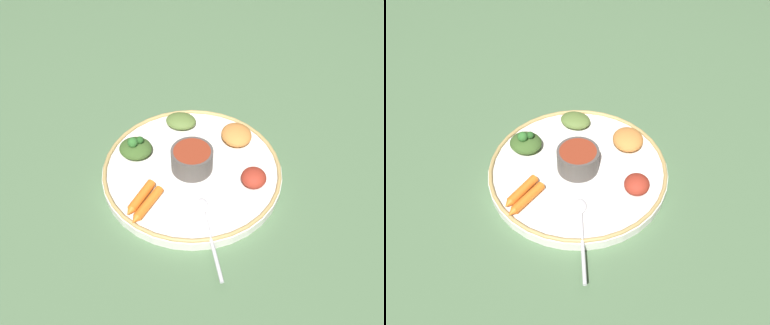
% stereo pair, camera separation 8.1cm
% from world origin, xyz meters
% --- Properties ---
extents(ground_plane, '(2.40, 2.40, 0.00)m').
position_xyz_m(ground_plane, '(0.00, 0.00, 0.00)').
color(ground_plane, '#4C6B47').
extents(platter, '(0.37, 0.37, 0.02)m').
position_xyz_m(platter, '(0.00, 0.00, 0.01)').
color(platter, white).
rests_on(platter, ground_plane).
extents(platter_rim, '(0.37, 0.37, 0.01)m').
position_xyz_m(platter_rim, '(0.00, 0.00, 0.02)').
color(platter_rim, tan).
rests_on(platter_rim, platter).
extents(center_bowl, '(0.09, 0.09, 0.05)m').
position_xyz_m(center_bowl, '(0.00, 0.00, 0.05)').
color(center_bowl, '#4C4742').
rests_on(center_bowl, platter).
extents(spoon, '(0.13, 0.14, 0.01)m').
position_xyz_m(spoon, '(0.10, -0.10, 0.03)').
color(spoon, silver).
rests_on(spoon, platter).
extents(greens_pile, '(0.08, 0.08, 0.05)m').
position_xyz_m(greens_pile, '(-0.12, -0.03, 0.04)').
color(greens_pile, '#385623').
rests_on(greens_pile, platter).
extents(carrot_near_spoon, '(0.03, 0.09, 0.02)m').
position_xyz_m(carrot_near_spoon, '(-0.03, -0.13, 0.03)').
color(carrot_near_spoon, orange).
rests_on(carrot_near_spoon, platter).
extents(carrot_outer, '(0.02, 0.09, 0.02)m').
position_xyz_m(carrot_outer, '(-0.01, -0.13, 0.03)').
color(carrot_outer, orange).
rests_on(carrot_outer, platter).
extents(mound_beet, '(0.07, 0.07, 0.03)m').
position_xyz_m(mound_beet, '(0.12, 0.03, 0.04)').
color(mound_beet, maroon).
rests_on(mound_beet, platter).
extents(mound_collards, '(0.08, 0.08, 0.03)m').
position_xyz_m(mound_collards, '(-0.09, 0.10, 0.03)').
color(mound_collards, '#567033').
rests_on(mound_collards, platter).
extents(mound_squash, '(0.10, 0.10, 0.03)m').
position_xyz_m(mound_squash, '(0.04, 0.12, 0.04)').
color(mound_squash, '#C67A38').
rests_on(mound_squash, platter).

